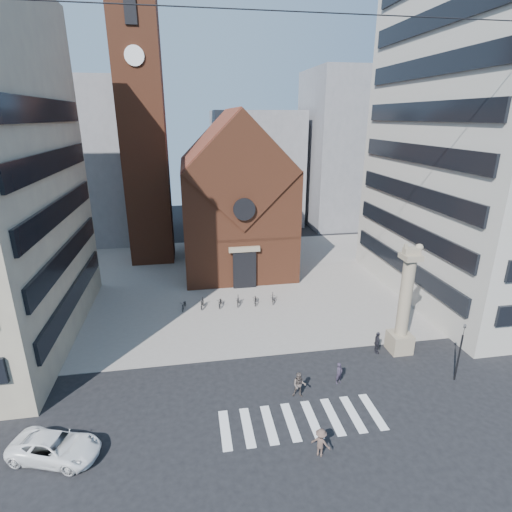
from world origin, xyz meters
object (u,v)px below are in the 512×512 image
Objects in this scene: pedestrian_0 at (339,373)px; scooter_0 at (184,305)px; lion_column at (404,310)px; traffic_light at (460,351)px; pedestrian_2 at (377,343)px; white_car at (55,447)px; pedestrian_1 at (299,385)px.

scooter_0 is (-10.32, 12.82, -0.30)m from pedestrian_0.
scooter_0 is (-16.32, 9.85, -2.99)m from lion_column.
traffic_light is (1.99, -4.00, -1.17)m from lion_column.
traffic_light is 2.70× the size of scooter_0.
lion_column reaches higher than pedestrian_2.
traffic_light is at bearing -66.17° from white_car.
pedestrian_2 reaches higher than scooter_0.
pedestrian_0 is at bearing 139.58° from pedestrian_2.
scooter_0 is at bearing -4.06° from white_car.
lion_column is 3.17m from pedestrian_2.
pedestrian_1 is (-3.03, -0.90, 0.11)m from pedestrian_0.
lion_column is 24.05m from white_car.
pedestrian_1 is 8.16m from pedestrian_2.
traffic_light reaches higher than pedestrian_1.
white_car is 3.07× the size of pedestrian_0.
pedestrian_1 is at bearing 132.33° from pedestrian_2.
pedestrian_0 is 0.96× the size of scooter_0.
white_car is at bearing 164.08° from pedestrian_0.
scooter_0 is at bearing 142.90° from traffic_light.
pedestrian_0 is 0.87× the size of pedestrian_1.
white_car is 14.22m from pedestrian_1.
white_car is at bearing -101.22° from scooter_0.
lion_column is 7.21m from pedestrian_0.
pedestrian_1 is (-11.02, 0.13, -1.41)m from traffic_light.
white_car is at bearing -164.43° from lion_column.
white_car is 17.36m from pedestrian_0.
traffic_light reaches higher than pedestrian_0.
traffic_light is 8.20m from pedestrian_0.
pedestrian_2 is at bearing 8.21° from pedestrian_0.
pedestrian_2 is at bearing 133.79° from traffic_light.
pedestrian_2 is at bearing -54.83° from white_car.
pedestrian_0 is (17.01, 3.44, 0.11)m from white_car.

